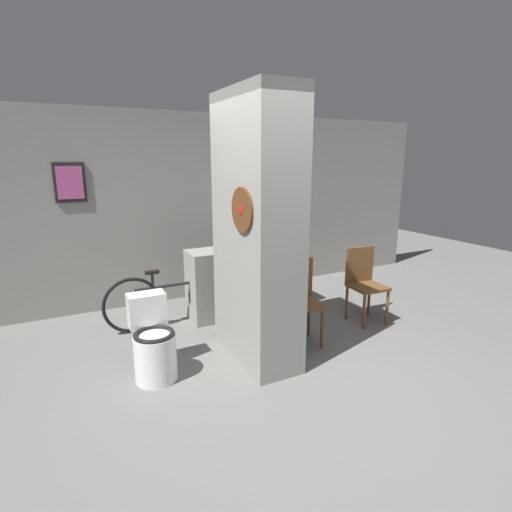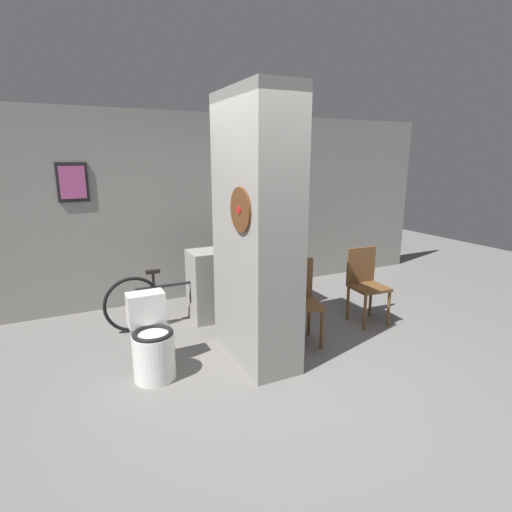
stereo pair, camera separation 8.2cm
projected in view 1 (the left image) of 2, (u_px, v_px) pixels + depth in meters
ground_plane at (293, 377)px, 3.73m from camera, size 14.00×14.00×0.00m
wall_back at (196, 207)px, 5.68m from camera, size 8.00×0.09×2.60m
pillar_center at (257, 232)px, 3.83m from camera, size 0.52×1.08×2.60m
counter_shelf at (245, 280)px, 5.21m from camera, size 1.48×0.44×0.88m
toilet at (153, 344)px, 3.67m from camera, size 0.38×0.54×0.76m
chair_near_pillar at (299, 297)px, 4.36m from camera, size 0.47×0.47×0.92m
chair_by_doorway at (364, 281)px, 4.93m from camera, size 0.43×0.43×0.92m
bicycle at (175, 297)px, 4.84m from camera, size 1.68×0.42×0.72m
bottle_tall at (232, 242)px, 4.93m from camera, size 0.06×0.06×0.26m
bottle_short at (240, 242)px, 4.98m from camera, size 0.08×0.08×0.23m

